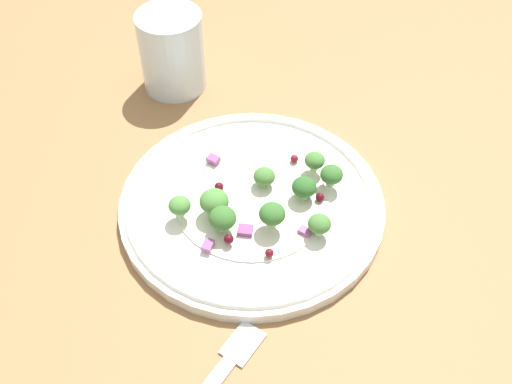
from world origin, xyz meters
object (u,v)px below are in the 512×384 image
object	(u,v)px
plate	(256,205)
broccoli_floret_2	(214,202)
water_glass	(172,52)
broccoli_floret_1	(319,224)
broccoli_floret_0	(225,220)

from	to	relation	value
plate	broccoli_floret_2	size ratio (longest dim) A/B	9.30
water_glass	broccoli_floret_1	bearing A→B (deg)	66.51
broccoli_floret_1	plate	bearing A→B (deg)	-91.13
broccoli_floret_2	water_glass	bearing A→B (deg)	-131.29
broccoli_floret_0	broccoli_floret_1	world-z (taller)	broccoli_floret_0
broccoli_floret_2	water_glass	distance (cm)	22.56
plate	broccoli_floret_2	bearing A→B (deg)	-32.69
broccoli_floret_1	water_glass	distance (cm)	28.71
broccoli_floret_0	water_glass	distance (cm)	24.92
broccoli_floret_2	broccoli_floret_1	bearing A→B (deg)	110.20
broccoli_floret_1	broccoli_floret_2	world-z (taller)	broccoli_floret_2
broccoli_floret_2	water_glass	world-z (taller)	water_glass
broccoli_floret_0	broccoli_floret_1	xyz separation A→B (cm)	(-4.61, 7.25, -0.39)
broccoli_floret_1	water_glass	size ratio (longest dim) A/B	0.23
plate	broccoli_floret_1	xyz separation A→B (cm)	(0.14, 7.06, 1.92)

